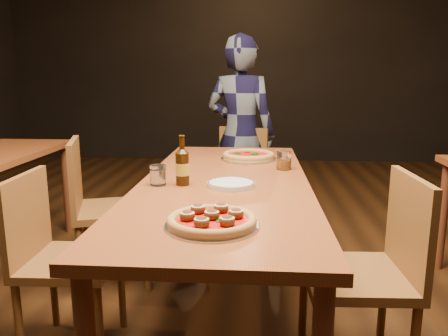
# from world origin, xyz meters

# --- Properties ---
(ground) EXTENTS (9.00, 9.00, 0.00)m
(ground) POSITION_xyz_m (0.00, 0.00, 0.00)
(ground) COLOR black
(table_main) EXTENTS (0.80, 2.00, 0.75)m
(table_main) POSITION_xyz_m (0.00, 0.00, 0.68)
(table_main) COLOR brown
(table_main) RESTS_ON ground
(chair_main_nw) EXTENTS (0.42, 0.42, 0.86)m
(chair_main_nw) POSITION_xyz_m (-0.68, -0.27, 0.43)
(chair_main_nw) COLOR brown
(chair_main_nw) RESTS_ON ground
(chair_main_sw) EXTENTS (0.54, 0.54, 0.93)m
(chair_main_sw) POSITION_xyz_m (-0.71, 0.41, 0.46)
(chair_main_sw) COLOR brown
(chair_main_sw) RESTS_ON ground
(chair_main_e) EXTENTS (0.44, 0.44, 0.90)m
(chair_main_e) POSITION_xyz_m (0.56, -0.36, 0.45)
(chair_main_e) COLOR brown
(chair_main_e) RESTS_ON ground
(chair_end) EXTENTS (0.53, 0.53, 0.88)m
(chair_end) POSITION_xyz_m (-0.02, 1.26, 0.44)
(chair_end) COLOR brown
(chair_end) RESTS_ON ground
(pizza_meatball) EXTENTS (0.32, 0.32, 0.06)m
(pizza_meatball) POSITION_xyz_m (0.00, -0.67, 0.77)
(pizza_meatball) COLOR #B7B7BF
(pizza_meatball) RESTS_ON table_main
(pizza_margherita) EXTENTS (0.33, 0.33, 0.04)m
(pizza_margherita) POSITION_xyz_m (0.10, 0.56, 0.77)
(pizza_margherita) COLOR #B7B7BF
(pizza_margherita) RESTS_ON table_main
(plate_stack) EXTENTS (0.21, 0.21, 0.02)m
(plate_stack) POSITION_xyz_m (0.04, -0.12, 0.76)
(plate_stack) COLOR white
(plate_stack) RESTS_ON table_main
(beer_bottle) EXTENTS (0.06, 0.06, 0.23)m
(beer_bottle) POSITION_xyz_m (-0.19, -0.11, 0.83)
(beer_bottle) COLOR black
(beer_bottle) RESTS_ON table_main
(water_glass) EXTENTS (0.07, 0.07, 0.09)m
(water_glass) POSITION_xyz_m (-0.30, -0.12, 0.80)
(water_glass) COLOR white
(water_glass) RESTS_ON table_main
(amber_glass) EXTENTS (0.08, 0.08, 0.10)m
(amber_glass) POSITION_xyz_m (0.30, 0.27, 0.80)
(amber_glass) COLOR #A85913
(amber_glass) RESTS_ON table_main
(diner) EXTENTS (0.66, 0.53, 1.56)m
(diner) POSITION_xyz_m (0.02, 1.45, 0.78)
(diner) COLOR black
(diner) RESTS_ON ground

